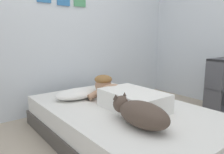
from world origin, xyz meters
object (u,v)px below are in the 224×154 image
pillow (77,94)px  person_lying (124,96)px  coffee_cup (119,94)px  dog (140,113)px  bed (123,123)px  cell_phone (132,117)px  bookshelf (220,85)px

pillow → person_lying: (0.25, -0.53, 0.05)m
pillow → coffee_cup: size_ratio=4.16×
pillow → dog: size_ratio=0.90×
bed → dog: size_ratio=3.62×
bed → pillow: (-0.21, 0.56, 0.23)m
bed → coffee_cup: coffee_cup is taller
dog → cell_phone: bearing=67.4°
bed → bookshelf: size_ratio=2.77×
dog → coffee_cup: size_ratio=4.60×
dog → coffee_cup: 0.85m
bed → coffee_cup: size_ratio=16.64×
pillow → dog: bearing=-89.0°
pillow → cell_phone: bearing=-84.2°
pillow → person_lying: person_lying is taller
bed → dog: dog is taller
person_lying → bookshelf: bookshelf is taller
cell_phone → bookshelf: (1.74, 0.08, 0.04)m
dog → bookshelf: bearing=7.6°
coffee_cup → bookshelf: bookshelf is taller
person_lying → dog: 0.51m
bed → coffee_cup: 0.43m
bed → pillow: pillow is taller
pillow → dog: 0.99m
bookshelf → coffee_cup: bearing=160.3°
person_lying → dog: person_lying is taller
person_lying → pillow: bearing=114.7°
coffee_cup → cell_phone: bearing=-120.1°
dog → bookshelf: (1.81, 0.24, -0.06)m
pillow → bookshelf: bearing=-22.3°
bed → pillow: size_ratio=4.00×
pillow → cell_phone: pillow is taller
person_lying → dog: (-0.23, -0.46, -0.00)m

